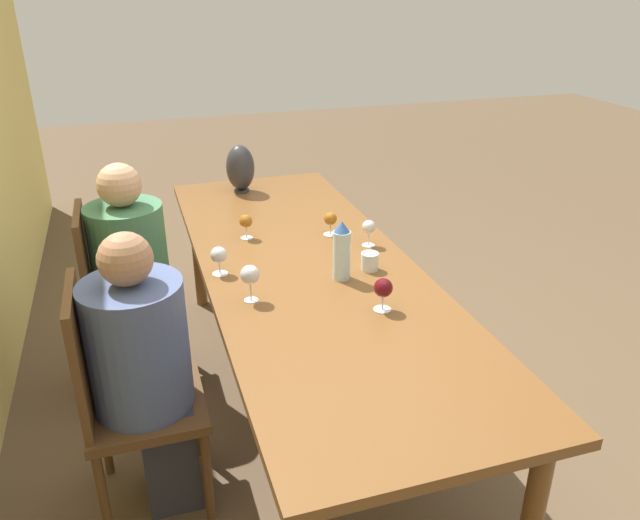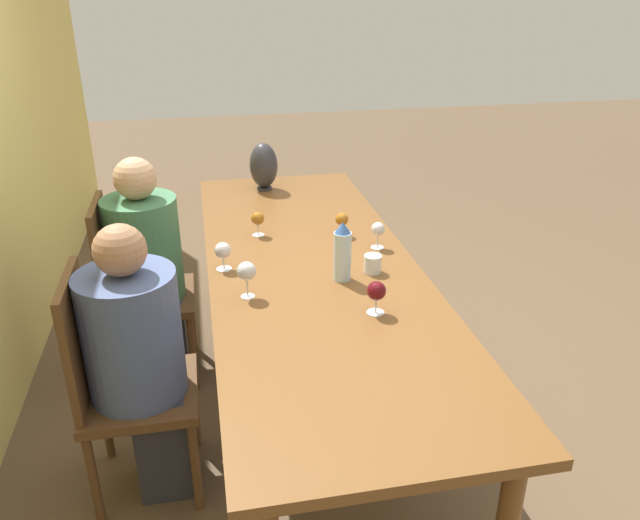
% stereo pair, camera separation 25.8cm
% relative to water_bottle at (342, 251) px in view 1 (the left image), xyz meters
% --- Properties ---
extents(ground_plane, '(14.00, 14.00, 0.00)m').
position_rel_water_bottle_xyz_m(ground_plane, '(0.16, 0.10, -0.91)').
color(ground_plane, brown).
extents(dining_table, '(2.67, 0.92, 0.78)m').
position_rel_water_bottle_xyz_m(dining_table, '(0.16, 0.10, -0.20)').
color(dining_table, brown).
rests_on(dining_table, ground_plane).
extents(water_bottle, '(0.08, 0.08, 0.26)m').
position_rel_water_bottle_xyz_m(water_bottle, '(0.00, 0.00, 0.00)').
color(water_bottle, silver).
rests_on(water_bottle, dining_table).
extents(water_tumbler, '(0.08, 0.08, 0.08)m').
position_rel_water_bottle_xyz_m(water_tumbler, '(0.04, -0.15, -0.09)').
color(water_tumbler, silver).
rests_on(water_tumbler, dining_table).
extents(vase, '(0.16, 0.16, 0.28)m').
position_rel_water_bottle_xyz_m(vase, '(1.26, 0.18, 0.02)').
color(vase, '#2D2D33').
rests_on(vase, dining_table).
extents(wine_glass_0, '(0.07, 0.07, 0.13)m').
position_rel_water_bottle_xyz_m(wine_glass_0, '(0.20, 0.49, -0.04)').
color(wine_glass_0, silver).
rests_on(wine_glass_0, dining_table).
extents(wine_glass_1, '(0.06, 0.06, 0.13)m').
position_rel_water_bottle_xyz_m(wine_glass_1, '(0.29, -0.24, -0.03)').
color(wine_glass_1, silver).
rests_on(wine_glass_1, dining_table).
extents(wine_glass_2, '(0.06, 0.06, 0.12)m').
position_rel_water_bottle_xyz_m(wine_glass_2, '(0.55, 0.30, -0.04)').
color(wine_glass_2, silver).
rests_on(wine_glass_2, dining_table).
extents(wine_glass_3, '(0.08, 0.08, 0.15)m').
position_rel_water_bottle_xyz_m(wine_glass_3, '(-0.08, 0.41, -0.01)').
color(wine_glass_3, silver).
rests_on(wine_glass_3, dining_table).
extents(wine_glass_4, '(0.07, 0.07, 0.12)m').
position_rel_water_bottle_xyz_m(wine_glass_4, '(0.47, -0.11, -0.04)').
color(wine_glass_4, silver).
rests_on(wine_glass_4, dining_table).
extents(wine_glass_5, '(0.07, 0.07, 0.13)m').
position_rel_water_bottle_xyz_m(wine_glass_5, '(-0.31, -0.06, -0.03)').
color(wine_glass_5, silver).
rests_on(wine_glass_5, dining_table).
extents(chair_near, '(0.44, 0.44, 0.98)m').
position_rel_water_bottle_xyz_m(chair_near, '(-0.19, 0.93, -0.39)').
color(chair_near, brown).
rests_on(chair_near, ground_plane).
extents(chair_far, '(0.44, 0.44, 0.98)m').
position_rel_water_bottle_xyz_m(chair_far, '(0.62, 0.93, -0.39)').
color(chair_far, brown).
rests_on(chair_far, ground_plane).
extents(person_near, '(0.37, 0.37, 1.17)m').
position_rel_water_bottle_xyz_m(person_near, '(-0.19, 0.84, -0.28)').
color(person_near, '#2D2D38').
rests_on(person_near, ground_plane).
extents(person_far, '(0.36, 0.36, 1.19)m').
position_rel_water_bottle_xyz_m(person_far, '(0.62, 0.84, -0.27)').
color(person_far, '#2D2D38').
rests_on(person_far, ground_plane).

